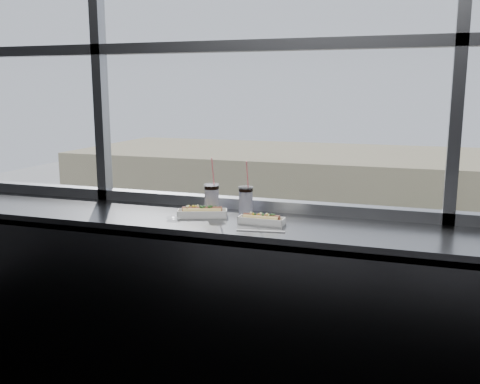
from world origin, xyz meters
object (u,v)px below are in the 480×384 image
(car_far_a, at_px, (221,296))
(car_near_b, at_px, (167,369))
(car_far_b, at_px, (466,331))
(tree_left, at_px, (259,244))
(hotdog_tray_right, at_px, (262,219))
(soda_cup_left, at_px, (212,197))
(car_near_a, at_px, (55,349))
(pedestrian_b, at_px, (369,290))
(wrapper, at_px, (173,218))
(tree_center, at_px, (419,255))
(loose_straw, at_px, (261,231))
(pedestrian_a, at_px, (284,283))
(hotdog_tray_left, at_px, (202,212))
(soda_cup_right, at_px, (246,199))

(car_far_a, xyz_separation_m, car_near_b, (0.52, -8.00, -0.14))
(car_far_b, distance_m, tree_left, 12.74)
(hotdog_tray_right, bearing_deg, soda_cup_left, 159.53)
(car_near_a, height_order, pedestrian_b, pedestrian_b)
(wrapper, height_order, tree_center, wrapper)
(car_near_b, relative_size, pedestrian_b, 2.95)
(car_far_a, xyz_separation_m, car_near_a, (-5.15, -8.00, -0.17))
(car_far_a, bearing_deg, car_far_b, -84.65)
(pedestrian_b, xyz_separation_m, tree_left, (-6.85, -0.05, 2.22))
(pedestrian_b, height_order, tree_left, tree_left)
(car_near_b, xyz_separation_m, car_near_a, (-5.67, 0.00, -0.02))
(hotdog_tray_right, relative_size, tree_left, 0.05)
(wrapper, distance_m, car_near_a, 24.26)
(loose_straw, height_order, car_near_a, loose_straw)
(wrapper, height_order, pedestrian_a, wrapper)
(loose_straw, bearing_deg, soda_cup_left, 132.94)
(soda_cup_left, bearing_deg, hotdog_tray_right, -21.76)
(soda_cup_left, height_order, wrapper, soda_cup_left)
(soda_cup_left, xyz_separation_m, car_far_a, (-9.02, 24.18, -11.00))
(soda_cup_left, bearing_deg, tree_center, 86.96)
(loose_straw, height_order, tree_center, loose_straw)
(hotdog_tray_left, distance_m, car_near_a, 24.25)
(hotdog_tray_right, relative_size, wrapper, 2.63)
(car_near_b, bearing_deg, tree_left, -1.95)
(loose_straw, distance_m, car_near_b, 21.72)
(soda_cup_left, distance_m, tree_left, 30.62)
(loose_straw, xyz_separation_m, pedestrian_b, (-1.52, 28.51, -11.05))
(car_near_a, distance_m, tree_left, 13.68)
(loose_straw, bearing_deg, soda_cup_right, 110.39)
(car_far_b, xyz_separation_m, pedestrian_a, (-10.11, 3.49, 0.03))
(wrapper, xyz_separation_m, tree_left, (-7.87, 28.38, -8.84))
(tree_left, bearing_deg, hotdog_tray_right, -73.60)
(wrapper, distance_m, tree_center, 29.71)
(hotdog_tray_right, bearing_deg, car_near_b, 119.71)
(hotdog_tray_right, bearing_deg, car_near_a, 132.93)
(soda_cup_left, height_order, car_near_a, soda_cup_left)
(car_near_a, bearing_deg, car_far_a, -29.21)
(loose_straw, bearing_deg, car_near_a, 122.26)
(hotdog_tray_left, distance_m, soda_cup_left, 0.11)
(hotdog_tray_left, bearing_deg, wrapper, -153.38)
(car_far_a, bearing_deg, pedestrian_b, -57.41)
(car_near_a, bearing_deg, car_near_b, -86.42)
(pedestrian_a, xyz_separation_m, tree_center, (7.72, 0.51, 2.43))
(car_far_b, relative_size, pedestrian_a, 2.85)
(hotdog_tray_right, relative_size, pedestrian_a, 0.11)
(loose_straw, relative_size, pedestrian_a, 0.11)
(hotdog_tray_right, bearing_deg, hotdog_tray_left, 174.32)
(wrapper, relative_size, car_far_a, 0.01)
(hotdog_tray_right, relative_size, soda_cup_right, 0.79)
(soda_cup_left, distance_m, pedestrian_b, 30.37)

